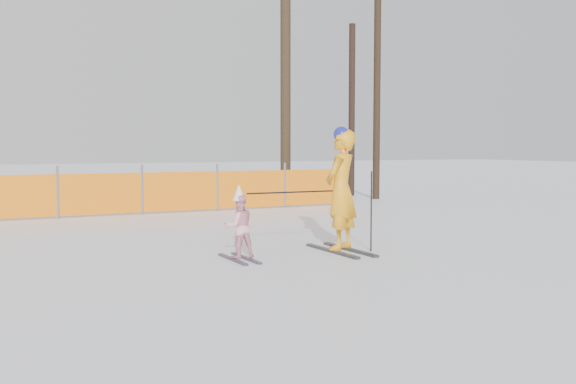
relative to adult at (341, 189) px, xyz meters
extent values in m
plane|color=white|center=(-1.00, -0.58, -1.01)|extent=(120.00, 120.00, 0.00)
cube|color=black|center=(-0.17, 0.00, -0.99)|extent=(0.09, 1.53, 0.04)
cube|color=black|center=(0.17, 0.00, -0.99)|extent=(0.09, 1.53, 0.04)
imported|color=#FFA215|center=(0.00, 0.00, -0.01)|extent=(0.84, 0.78, 1.92)
sphere|color=navy|center=(0.00, 0.00, 0.88)|extent=(0.25, 0.25, 0.25)
cube|color=black|center=(-1.86, 0.05, -0.99)|extent=(0.09, 1.03, 0.03)
cube|color=black|center=(-1.64, 0.05, -0.99)|extent=(0.09, 1.03, 0.03)
imported|color=#FFA6BB|center=(-1.75, 0.05, -0.50)|extent=(0.48, 0.38, 0.95)
cone|color=white|center=(-1.75, 0.05, 0.00)|extent=(0.19, 0.19, 0.24)
cylinder|color=black|center=(0.45, -0.20, -0.36)|extent=(0.02, 0.02, 1.30)
cylinder|color=black|center=(-0.88, 0.02, -0.02)|extent=(1.50, 0.06, 0.02)
cylinder|color=#595960|center=(-3.39, 7.13, -0.38)|extent=(0.06, 0.06, 1.25)
cylinder|color=#595960|center=(-1.39, 7.13, -0.38)|extent=(0.06, 0.06, 1.25)
cylinder|color=#595960|center=(0.61, 7.13, -0.38)|extent=(0.06, 0.06, 1.25)
cylinder|color=#595960|center=(2.61, 7.13, -0.38)|extent=(0.06, 0.06, 1.25)
cylinder|color=#595960|center=(4.61, 7.13, -0.38)|extent=(0.06, 0.06, 1.25)
cube|color=orange|center=(-3.38, 7.13, -0.46)|extent=(16.02, 0.03, 1.00)
cylinder|color=#322516|center=(4.24, 10.27, 2.45)|extent=(0.34, 0.34, 6.91)
cylinder|color=black|center=(6.68, 10.04, 1.94)|extent=(0.22, 0.22, 5.90)
cylinder|color=black|center=(6.64, 8.49, 2.37)|extent=(0.23, 0.23, 6.74)
camera|label=1|loc=(-5.45, -8.72, 0.67)|focal=40.00mm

